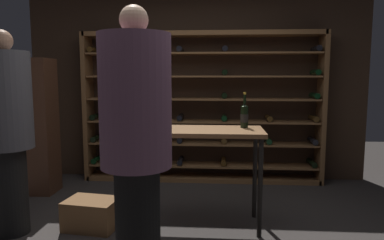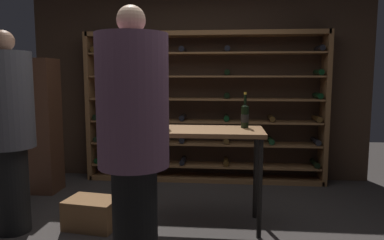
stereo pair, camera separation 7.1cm
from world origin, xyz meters
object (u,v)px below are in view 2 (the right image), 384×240
object	(u,v)px
wine_rack	(205,109)
person_host_in_suit	(133,134)
wine_bottle_red_label	(165,115)
wine_bottle_black_capsule	(245,116)
wine_crate	(92,213)
wine_glass_stemmed_center	(154,116)
display_cabinet	(39,126)
person_bystander_dark_jacket	(8,124)
tasting_table	(200,141)

from	to	relation	value
wine_rack	person_host_in_suit	world-z (taller)	wine_rack
wine_bottle_red_label	wine_bottle_black_capsule	size ratio (longest dim) A/B	1.01
wine_crate	wine_glass_stemmed_center	distance (m)	1.11
wine_crate	display_cabinet	world-z (taller)	display_cabinet
person_bystander_dark_jacket	wine_bottle_black_capsule	size ratio (longest dim) A/B	5.34
wine_bottle_red_label	wine_crate	bearing A→B (deg)	-168.62
tasting_table	person_host_in_suit	distance (m)	1.08
wine_crate	display_cabinet	size ratio (longest dim) A/B	0.29
person_host_in_suit	wine_bottle_red_label	distance (m)	0.97
person_host_in_suit	wine_crate	distance (m)	1.39
tasting_table	display_cabinet	distance (m)	2.23
wine_crate	wine_glass_stemmed_center	xyz separation A→B (m)	(0.56, 0.27, 0.92)
person_bystander_dark_jacket	wine_glass_stemmed_center	bearing A→B (deg)	-66.80
tasting_table	wine_glass_stemmed_center	world-z (taller)	wine_glass_stemmed_center
tasting_table	wine_bottle_red_label	xyz separation A→B (m)	(-0.33, -0.02, 0.25)
wine_crate	display_cabinet	bearing A→B (deg)	136.02
person_bystander_dark_jacket	wine_bottle_red_label	bearing A→B (deg)	-73.55
person_host_in_suit	display_cabinet	bearing A→B (deg)	12.00
wine_rack	wine_bottle_black_capsule	distance (m)	1.46
wine_crate	wine_glass_stemmed_center	bearing A→B (deg)	25.81
person_bystander_dark_jacket	person_host_in_suit	xyz separation A→B (m)	(1.33, -0.67, 0.03)
wine_rack	person_bystander_dark_jacket	distance (m)	2.48
wine_crate	wine_bottle_black_capsule	xyz separation A→B (m)	(1.45, 0.29, 0.93)
wine_rack	person_bystander_dark_jacket	size ratio (longest dim) A/B	1.76
person_bystander_dark_jacket	wine_bottle_black_capsule	bearing A→B (deg)	-73.86
person_bystander_dark_jacket	person_host_in_suit	distance (m)	1.49
tasting_table	display_cabinet	world-z (taller)	display_cabinet
person_bystander_dark_jacket	wine_crate	xyz separation A→B (m)	(0.69, 0.16, -0.88)
person_host_in_suit	wine_bottle_red_label	xyz separation A→B (m)	(0.05, 0.97, 0.02)
person_bystander_dark_jacket	display_cabinet	size ratio (longest dim) A/B	1.11
tasting_table	display_cabinet	size ratio (longest dim) A/B	0.72
tasting_table	person_host_in_suit	xyz separation A→B (m)	(-0.39, -0.98, 0.22)
tasting_table	wine_crate	size ratio (longest dim) A/B	2.50
wine_rack	person_bystander_dark_jacket	bearing A→B (deg)	-132.52
tasting_table	wine_bottle_black_capsule	size ratio (longest dim) A/B	3.47
person_bystander_dark_jacket	wine_crate	distance (m)	1.13
person_host_in_suit	wine_glass_stemmed_center	distance (m)	1.10
display_cabinet	wine_bottle_red_label	distance (m)	1.95
person_bystander_dark_jacket	wine_glass_stemmed_center	world-z (taller)	person_bystander_dark_jacket
person_host_in_suit	tasting_table	bearing A→B (deg)	-52.00
wine_bottle_black_capsule	wine_glass_stemmed_center	xyz separation A→B (m)	(-0.90, -0.02, -0.01)
wine_crate	wine_bottle_red_label	xyz separation A→B (m)	(0.69, 0.14, 0.94)
display_cabinet	wine_glass_stemmed_center	distance (m)	1.77
tasting_table	wine_crate	world-z (taller)	tasting_table
person_host_in_suit	wine_bottle_black_capsule	world-z (taller)	person_host_in_suit
display_cabinet	wine_bottle_red_label	bearing A→B (deg)	-26.53
person_host_in_suit	wine_glass_stemmed_center	xyz separation A→B (m)	(-0.08, 1.10, 0.00)
wine_rack	person_host_in_suit	bearing A→B (deg)	-97.80
wine_rack	person_bystander_dark_jacket	xyz separation A→B (m)	(-1.67, -1.83, 0.02)
wine_bottle_black_capsule	wine_crate	bearing A→B (deg)	-168.74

